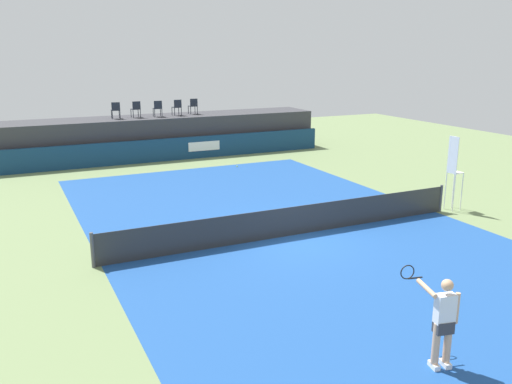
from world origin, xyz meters
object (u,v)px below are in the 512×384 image
Objects in this scene: spectator_chair_far_left at (116,110)px; net_post_near at (92,250)px; spectator_chair_center at (158,108)px; net_post_far at (441,198)px; spectator_chair_far_right at (193,105)px; tennis_player at (443,320)px; spectator_chair_left at (136,109)px; umpire_chair at (454,168)px; spectator_chair_right at (177,107)px; tennis_ball at (237,166)px.

spectator_chair_far_left is 15.68m from net_post_near.
spectator_chair_center is 16.42m from net_post_far.
spectator_chair_center is 1.00× the size of spectator_chair_far_right.
spectator_chair_far_left is 0.50× the size of tennis_player.
spectator_chair_far_left is 0.89× the size of net_post_far.
spectator_chair_left is 17.17m from umpire_chair.
spectator_chair_far_left and spectator_chair_right have the same top height.
spectator_chair_right reaches higher than tennis_ball.
spectator_chair_far_right is at bearing 106.86° from umpire_chair.
tennis_player is (-7.34, -7.68, 0.46)m from net_post_far.
spectator_chair_far_left is 17.65m from umpire_chair.
spectator_chair_center is 13.06× the size of tennis_ball.
tennis_ball is at bearing 109.27° from net_post_far.
spectator_chair_left is 13.06× the size of tennis_ball.
tennis_ball is at bearing 78.40° from tennis_player.
net_post_near is (-7.18, -15.14, -2.19)m from spectator_chair_right.
spectator_chair_far_left is at bearing -176.50° from spectator_chair_left.
tennis_ball is (-4.12, 10.40, -1.55)m from umpire_chair.
spectator_chair_far_right reaches higher than net_post_near.
net_post_far is (5.22, -15.14, -2.19)m from spectator_chair_right.
umpire_chair is at bearing -73.14° from spectator_chair_far_right.
spectator_chair_far_left is 17.50m from net_post_far.
tennis_ball is at bearing -71.45° from spectator_chair_right.
spectator_chair_center is at bearing 68.08° from net_post_near.
spectator_chair_left is at bearing 116.50° from net_post_far.
net_post_far is at bearing -70.73° from tennis_ball.
tennis_player reaches higher than tennis_ball.
spectator_chair_far_left and spectator_chair_far_right have the same top height.
spectator_chair_right is (3.42, 0.07, 0.00)m from spectator_chair_far_left.
tennis_player is (-7.83, -7.68, -0.63)m from umpire_chair.
spectator_chair_far_right is at bearing 61.91° from net_post_near.
spectator_chair_far_right is 0.50× the size of tennis_player.
spectator_chair_left is at bearing 72.20° from net_post_near.
spectator_chair_far_right is at bearing 11.23° from spectator_chair_center.
spectator_chair_far_left is at bearing -178.77° from spectator_chair_right.
umpire_chair is (9.13, -15.07, -1.11)m from spectator_chair_far_left.
net_post_near is (-12.89, 0.00, -1.09)m from umpire_chair.
spectator_chair_center is at bearing -2.39° from spectator_chair_far_left.
spectator_chair_center is 1.00× the size of spectator_chair_right.
tennis_player reaches higher than net_post_far.
tennis_player reaches higher than net_post_near.
net_post_far is at bearing -60.15° from spectator_chair_far_left.
spectator_chair_far_left is 7.35m from tennis_ball.
umpire_chair is (8.03, -15.13, -1.11)m from spectator_chair_left.
umpire_chair is at bearing -0.55° from net_post_far.
spectator_chair_right reaches higher than net_post_near.
spectator_chair_left reaches higher than umpire_chair.
spectator_chair_far_right reaches higher than net_post_far.
spectator_chair_far_right is 16.14m from umpire_chair.
spectator_chair_center is 0.89× the size of net_post_far.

